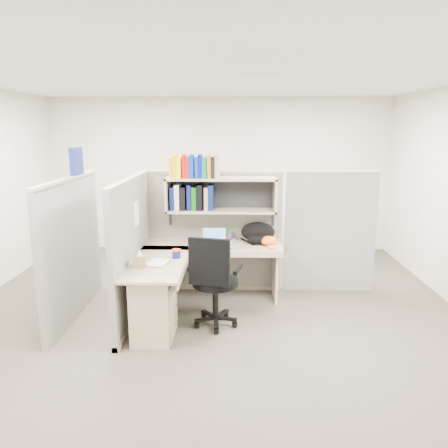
{
  "coord_description": "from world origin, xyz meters",
  "views": [
    {
      "loc": [
        0.28,
        -4.79,
        2.17
      ],
      "look_at": [
        0.15,
        0.25,
        1.06
      ],
      "focal_mm": 35.0,
      "sensor_mm": 36.0,
      "label": 1
    }
  ],
  "objects_px": {
    "snack_canister": "(176,253)",
    "task_chair": "(214,295)",
    "desk": "(172,289)",
    "backpack": "(258,233)",
    "laptop": "(214,237)"
  },
  "relations": [
    {
      "from": "backpack",
      "to": "task_chair",
      "type": "distance_m",
      "value": 1.17
    },
    {
      "from": "desk",
      "to": "laptop",
      "type": "relative_size",
      "value": 6.01
    },
    {
      "from": "laptop",
      "to": "snack_canister",
      "type": "bearing_deg",
      "value": -129.27
    },
    {
      "from": "desk",
      "to": "laptop",
      "type": "xyz_separation_m",
      "value": [
        0.43,
        0.79,
        0.4
      ]
    },
    {
      "from": "desk",
      "to": "task_chair",
      "type": "height_order",
      "value": "task_chair"
    },
    {
      "from": "desk",
      "to": "laptop",
      "type": "distance_m",
      "value": 0.98
    },
    {
      "from": "snack_canister",
      "to": "task_chair",
      "type": "xyz_separation_m",
      "value": [
        0.44,
        -0.24,
        -0.4
      ]
    },
    {
      "from": "task_chair",
      "to": "backpack",
      "type": "bearing_deg",
      "value": 60.8
    },
    {
      "from": "desk",
      "to": "snack_canister",
      "type": "distance_m",
      "value": 0.41
    },
    {
      "from": "desk",
      "to": "snack_canister",
      "type": "height_order",
      "value": "snack_canister"
    },
    {
      "from": "laptop",
      "to": "task_chair",
      "type": "distance_m",
      "value": 0.91
    },
    {
      "from": "snack_canister",
      "to": "task_chair",
      "type": "height_order",
      "value": "task_chair"
    },
    {
      "from": "snack_canister",
      "to": "task_chair",
      "type": "distance_m",
      "value": 0.64
    },
    {
      "from": "task_chair",
      "to": "snack_canister",
      "type": "bearing_deg",
      "value": 151.68
    },
    {
      "from": "desk",
      "to": "task_chair",
      "type": "distance_m",
      "value": 0.47
    }
  ]
}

